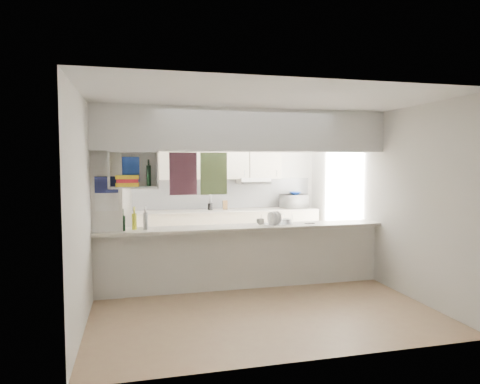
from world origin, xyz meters
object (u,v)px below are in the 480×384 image
object	(u,v)px
microwave	(294,201)
wine_bottles	(135,221)
bowl	(295,193)
dish_rack	(276,219)

from	to	relation	value
microwave	wine_bottles	distance (m)	3.82
microwave	wine_bottles	xyz separation A→B (m)	(-3.15, -2.16, -0.02)
wine_bottles	microwave	bearing A→B (deg)	34.43
bowl	wine_bottles	size ratio (longest dim) A/B	0.61
microwave	wine_bottles	world-z (taller)	wine_bottles
bowl	wine_bottles	world-z (taller)	wine_bottles
wine_bottles	dish_rack	bearing A→B (deg)	0.71
microwave	dish_rack	world-z (taller)	microwave
dish_rack	microwave	bearing A→B (deg)	46.06
bowl	microwave	bearing A→B (deg)	169.81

